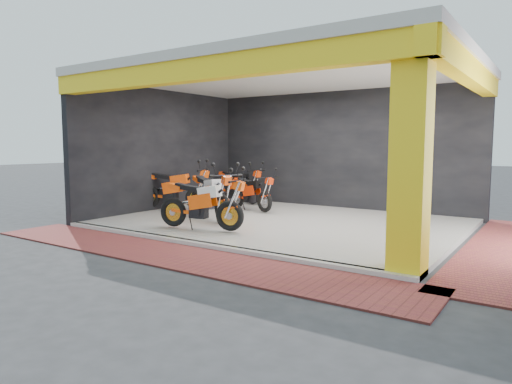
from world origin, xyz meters
TOP-DOWN VIEW (x-y plane):
  - ground at (0.00, 0.00)m, footprint 80.00×80.00m
  - showroom_floor at (0.00, 2.00)m, footprint 8.00×6.00m
  - showroom_ceiling at (0.00, 2.00)m, footprint 8.40×6.40m
  - back_wall at (0.00, 5.10)m, footprint 8.20×0.20m
  - left_wall at (-4.10, 2.00)m, footprint 0.20×6.20m
  - corner_column at (3.75, -0.75)m, footprint 0.50×0.50m
  - header_beam_front at (0.00, -1.00)m, footprint 8.40×0.30m
  - header_beam_right at (4.00, 2.00)m, footprint 0.30×6.40m
  - floor_kerb at (0.00, -1.02)m, footprint 8.00×0.20m
  - paver_front at (0.00, -1.80)m, footprint 9.00×1.40m
  - paver_right at (4.80, 2.00)m, footprint 1.40×7.00m
  - moto_hero at (-0.19, 0.09)m, footprint 2.27×1.21m
  - moto_row_a at (-0.96, 0.82)m, footprint 2.39×1.71m
  - moto_row_b at (-1.06, 2.79)m, footprint 2.04×1.25m
  - moto_row_c at (-2.80, 2.02)m, footprint 2.42×1.58m
  - moto_row_d at (-2.32, 4.02)m, footprint 2.18×1.08m

SIDE VIEW (x-z plane):
  - ground at x=0.00m, z-range 0.00..0.00m
  - paver_front at x=0.00m, z-range 0.00..0.03m
  - paver_right at x=4.80m, z-range 0.00..0.03m
  - showroom_floor at x=0.00m, z-range 0.00..0.10m
  - floor_kerb at x=0.00m, z-range 0.00..0.10m
  - moto_row_b at x=-1.06m, z-range 0.10..1.27m
  - moto_row_d at x=-2.32m, z-range 0.10..1.38m
  - moto_hero at x=-0.19m, z-range 0.10..1.42m
  - moto_row_a at x=-0.96m, z-range 0.10..1.48m
  - moto_row_c at x=-2.80m, z-range 0.10..1.48m
  - back_wall at x=0.00m, z-range 0.00..3.50m
  - left_wall at x=-4.10m, z-range 0.00..3.50m
  - corner_column at x=3.75m, z-range 0.00..3.50m
  - header_beam_front at x=0.00m, z-range 3.10..3.50m
  - header_beam_right at x=4.00m, z-range 3.10..3.50m
  - showroom_ceiling at x=0.00m, z-range 3.50..3.70m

